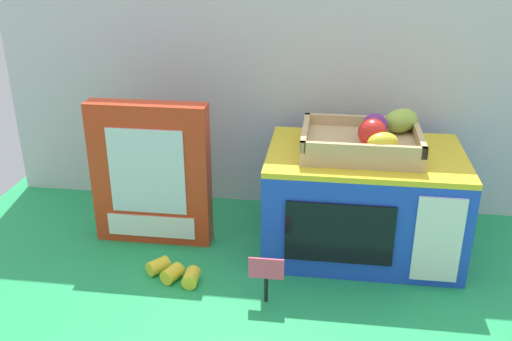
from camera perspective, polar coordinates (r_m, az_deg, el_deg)
name	(u,v)px	position (r m, az deg, el deg)	size (l,w,h in m)	color
ground_plane	(306,251)	(1.35, 4.94, -7.94)	(1.70, 1.70, 0.00)	#219E54
display_back_panel	(317,69)	(1.45, 6.01, 9.95)	(1.61, 0.03, 0.73)	silver
toy_microwave	(362,201)	(1.32, 10.47, -3.00)	(0.43, 0.29, 0.24)	blue
food_groups_crate	(368,139)	(1.26, 10.98, 3.03)	(0.26, 0.21, 0.09)	tan
cookie_set_box	(151,174)	(1.34, -10.36, -0.38)	(0.27, 0.05, 0.34)	red
price_sign	(266,273)	(1.14, 1.01, -10.11)	(0.07, 0.01, 0.10)	black
loose_toy_banana	(174,272)	(1.25, -8.13, -9.93)	(0.12, 0.08, 0.03)	yellow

